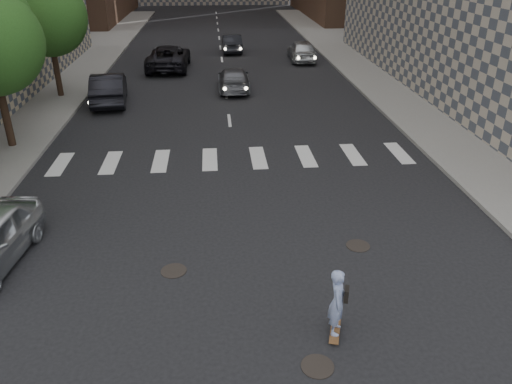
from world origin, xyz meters
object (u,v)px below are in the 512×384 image
traffic_car_b (234,79)px  traffic_car_d (302,50)px  skateboarder (338,302)px  traffic_car_e (232,43)px  traffic_car_a (109,88)px  tree_c (48,13)px  traffic_car_c (169,57)px

traffic_car_b → traffic_car_d: 9.80m
skateboarder → traffic_car_b: size_ratio=0.37×
traffic_car_e → traffic_car_d: bearing=141.1°
traffic_car_a → skateboarder: bearing=106.4°
traffic_car_e → tree_c: bearing=50.3°
skateboarder → traffic_car_d: skateboarder is taller
skateboarder → traffic_car_c: 28.12m
tree_c → traffic_car_e: bearing=51.2°
traffic_car_b → traffic_car_d: (5.52, 8.10, 0.12)m
traffic_car_b → traffic_car_c: size_ratio=0.77×
traffic_car_e → traffic_car_c: bearing=51.0°
skateboarder → traffic_car_d: bearing=99.2°
tree_c → skateboarder: bearing=-61.5°
tree_c → traffic_car_b: size_ratio=1.44×
tree_c → skateboarder: (11.24, -20.69, -3.75)m
traffic_car_d → traffic_car_e: size_ratio=1.07×
traffic_car_e → traffic_car_b: bearing=87.2°
tree_c → traffic_car_e: tree_c is taller
tree_c → traffic_car_e: 16.98m
tree_c → traffic_car_a: (2.95, -1.38, -3.82)m
skateboarder → traffic_car_b: (-1.29, 21.46, -0.23)m
skateboarder → traffic_car_a: skateboarder is taller
traffic_car_c → traffic_car_d: bearing=-166.5°
skateboarder → traffic_car_b: 21.50m
skateboarder → traffic_car_a: 21.02m
tree_c → traffic_car_c: tree_c is taller
tree_c → traffic_car_e: size_ratio=1.53×
skateboarder → traffic_car_b: bearing=110.8°
skateboarder → traffic_car_d: (4.23, 29.55, -0.12)m
skateboarder → traffic_car_e: 33.57m
traffic_car_a → tree_c: bearing=-31.9°
traffic_car_a → traffic_car_b: traffic_car_a is taller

